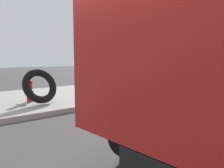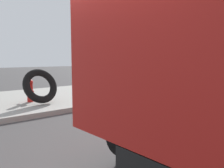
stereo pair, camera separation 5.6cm
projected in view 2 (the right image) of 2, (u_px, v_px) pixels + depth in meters
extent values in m
cube|color=#99968E|center=(12.00, 102.00, 8.20)|extent=(36.00, 5.00, 0.15)
cylinder|color=red|center=(30.00, 93.00, 7.82)|extent=(0.20, 0.20, 0.61)
sphere|color=red|center=(30.00, 83.00, 7.78)|extent=(0.23, 0.23, 0.23)
cylinder|color=red|center=(32.00, 91.00, 7.68)|extent=(0.09, 0.16, 0.09)
cylinder|color=red|center=(28.00, 90.00, 7.95)|extent=(0.09, 0.16, 0.09)
cylinder|color=red|center=(32.00, 94.00, 7.69)|extent=(0.11, 0.16, 0.11)
torus|color=black|center=(40.00, 86.00, 7.50)|extent=(1.26, 0.83, 1.18)
cylinder|color=gray|center=(125.00, 69.00, 8.86)|extent=(0.06, 0.06, 2.14)
cylinder|color=red|center=(126.00, 52.00, 8.75)|extent=(0.76, 0.02, 0.76)
cylinder|color=black|center=(137.00, 127.00, 3.68)|extent=(1.11, 0.34, 1.10)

